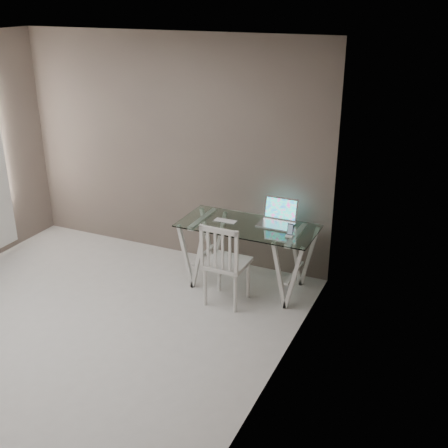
# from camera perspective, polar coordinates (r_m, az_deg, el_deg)

# --- Properties ---
(room) EXTENTS (4.50, 4.52, 2.71)m
(room) POSITION_cam_1_polar(r_m,az_deg,el_deg) (5.03, -18.62, 5.41)
(room) COLOR beige
(room) RESTS_ON ground
(desk) EXTENTS (1.50, 0.70, 0.75)m
(desk) POSITION_cam_1_polar(r_m,az_deg,el_deg) (6.25, 2.39, -3.20)
(desk) COLOR silver
(desk) RESTS_ON ground
(chair) EXTENTS (0.43, 0.43, 0.93)m
(chair) POSITION_cam_1_polar(r_m,az_deg,el_deg) (5.82, -0.01, -3.78)
(chair) COLOR silver
(chair) RESTS_ON ground
(laptop) EXTENTS (0.38, 0.33, 0.27)m
(laptop) POSITION_cam_1_polar(r_m,az_deg,el_deg) (6.15, 5.50, 0.62)
(laptop) COLOR #B9B9BD
(laptop) RESTS_ON desk
(keyboard) EXTENTS (0.26, 0.11, 0.01)m
(keyboard) POSITION_cam_1_polar(r_m,az_deg,el_deg) (6.20, 0.14, 0.31)
(keyboard) COLOR silver
(keyboard) RESTS_ON desk
(mouse) EXTENTS (0.10, 0.06, 0.03)m
(mouse) POSITION_cam_1_polar(r_m,az_deg,el_deg) (5.87, 0.90, -0.90)
(mouse) COLOR white
(mouse) RESTS_ON desk
(phone_dock) EXTENTS (0.07, 0.07, 0.14)m
(phone_dock) POSITION_cam_1_polar(r_m,az_deg,el_deg) (5.85, 6.71, -0.91)
(phone_dock) COLOR white
(phone_dock) RESTS_ON desk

